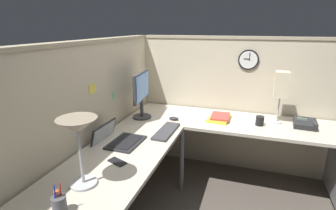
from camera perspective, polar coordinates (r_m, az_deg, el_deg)
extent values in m
plane|color=#4C443D|center=(2.80, 5.34, -20.21)|extent=(6.80, 6.80, 0.00)
cube|color=beige|center=(2.43, -16.75, -5.86)|extent=(2.57, 0.10, 1.55)
cube|color=tan|center=(2.25, -18.51, 13.01)|extent=(2.57, 0.12, 0.03)
cube|color=beige|center=(3.19, 13.92, -0.11)|extent=(0.10, 2.37, 1.55)
cube|color=tan|center=(3.06, 15.00, 14.18)|extent=(0.12, 2.37, 0.03)
cube|color=beige|center=(2.25, -8.24, -8.81)|extent=(2.35, 0.66, 0.03)
cube|color=beige|center=(2.83, 20.03, -4.19)|extent=(0.66, 1.49, 0.03)
cylinder|color=slate|center=(2.77, 3.01, -11.93)|extent=(0.05, 0.05, 0.70)
cube|color=slate|center=(3.10, 33.07, -11.59)|extent=(0.58, 0.03, 0.60)
cylinder|color=#38383D|center=(2.84, -5.74, -2.58)|extent=(0.20, 0.20, 0.02)
cylinder|color=#38383D|center=(2.81, -5.80, -0.66)|extent=(0.04, 0.04, 0.20)
cube|color=#38383D|center=(2.74, -5.95, 4.12)|extent=(0.46, 0.09, 0.30)
cube|color=#4C84D8|center=(2.74, -5.59, 4.11)|extent=(0.42, 0.06, 0.26)
cube|color=#232326|center=(2.26, -9.22, -8.12)|extent=(0.35, 0.25, 0.02)
cube|color=black|center=(2.25, -9.23, -7.89)|extent=(0.30, 0.19, 0.00)
cube|color=#232326|center=(2.36, -14.11, -6.37)|extent=(0.34, 0.08, 0.22)
cube|color=silver|center=(2.35, -13.94, -6.40)|extent=(0.31, 0.06, 0.18)
cube|color=#38383D|center=(2.45, -0.38, -5.78)|extent=(0.43, 0.15, 0.02)
ellipsoid|color=#232326|center=(2.75, 1.28, -2.99)|extent=(0.06, 0.10, 0.03)
cylinder|color=#B7BABF|center=(1.79, -18.09, -16.04)|extent=(0.17, 0.17, 0.02)
cylinder|color=#B7BABF|center=(1.70, -18.69, -10.58)|extent=(0.02, 0.02, 0.38)
cone|color=gray|center=(1.62, -19.36, -4.28)|extent=(0.24, 0.24, 0.09)
cylinder|color=#4C4C51|center=(1.58, -22.83, -19.64)|extent=(0.08, 0.08, 0.10)
cylinder|color=#1E1EB2|center=(1.54, -23.66, -17.83)|extent=(0.01, 0.02, 0.13)
cylinder|color=#B21E1E|center=(1.55, -22.59, -17.51)|extent=(0.01, 0.02, 0.13)
cylinder|color=#D8591E|center=(1.55, -23.47, -17.17)|extent=(0.03, 0.03, 0.01)
cube|color=black|center=(1.98, -11.11, -12.18)|extent=(0.11, 0.16, 0.01)
cube|color=#232326|center=(2.88, 27.89, -3.74)|extent=(0.20, 0.21, 0.10)
cube|color=#8CA58C|center=(2.86, 27.41, -2.93)|extent=(0.02, 0.09, 0.04)
cube|color=#232326|center=(2.89, 29.62, -3.54)|extent=(0.19, 0.05, 0.04)
cube|color=yellow|center=(2.82, 11.20, -2.94)|extent=(0.30, 0.24, 0.02)
cube|color=#BF3F38|center=(2.82, 11.46, -2.44)|extent=(0.26, 0.20, 0.02)
cylinder|color=#B7BABF|center=(2.92, 22.80, -3.38)|extent=(0.11, 0.11, 0.01)
cylinder|color=#B7BABF|center=(2.88, 23.11, -0.88)|extent=(0.02, 0.02, 0.27)
cube|color=beige|center=(2.82, 23.72, 4.16)|extent=(0.13, 0.13, 0.26)
cylinder|color=black|center=(2.76, 19.56, -3.29)|extent=(0.08, 0.08, 0.10)
cylinder|color=black|center=(3.02, 17.31, 9.51)|extent=(0.03, 0.22, 0.22)
cylinder|color=white|center=(3.00, 17.30, 9.47)|extent=(0.00, 0.19, 0.19)
cube|color=black|center=(3.00, 16.93, 9.68)|extent=(0.00, 0.06, 0.01)
cube|color=black|center=(2.99, 17.55, 10.11)|extent=(0.00, 0.01, 0.08)
cube|color=#8CCC99|center=(2.61, -11.80, 2.09)|extent=(0.07, 0.00, 0.07)
cube|color=#EAD84C|center=(2.29, -16.33, 3.40)|extent=(0.10, 0.00, 0.08)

